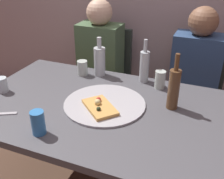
# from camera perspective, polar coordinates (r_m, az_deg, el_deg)

# --- Properties ---
(dining_table) EXTENTS (1.53, 0.92, 0.73)m
(dining_table) POSITION_cam_1_polar(r_m,az_deg,el_deg) (1.56, -1.82, -5.94)
(dining_table) COLOR #4C4C51
(dining_table) RESTS_ON ground_plane
(pizza_tray) EXTENTS (0.46, 0.46, 0.01)m
(pizza_tray) POSITION_cam_1_polar(r_m,az_deg,el_deg) (1.53, -1.41, -3.09)
(pizza_tray) COLOR #ADADB2
(pizza_tray) RESTS_ON dining_table
(pizza_slice_last) EXTENTS (0.25, 0.24, 0.05)m
(pizza_slice_last) POSITION_cam_1_polar(r_m,az_deg,el_deg) (1.47, -2.79, -3.60)
(pizza_slice_last) COLOR tan
(pizza_slice_last) RESTS_ON pizza_tray
(wine_bottle) EXTENTS (0.06, 0.06, 0.32)m
(wine_bottle) POSITION_cam_1_polar(r_m,az_deg,el_deg) (1.48, 12.97, 0.28)
(wine_bottle) COLOR brown
(wine_bottle) RESTS_ON dining_table
(beer_bottle) EXTENTS (0.06, 0.06, 0.29)m
(beer_bottle) POSITION_cam_1_polar(r_m,az_deg,el_deg) (1.76, 6.88, 4.99)
(beer_bottle) COLOR #B2BCC1
(beer_bottle) RESTS_ON dining_table
(water_bottle) EXTENTS (0.08, 0.08, 0.27)m
(water_bottle) POSITION_cam_1_polar(r_m,az_deg,el_deg) (1.85, -2.64, 6.12)
(water_bottle) COLOR #B2BCC1
(water_bottle) RESTS_ON dining_table
(tumbler_near) EXTENTS (0.07, 0.07, 0.12)m
(tumbler_near) POSITION_cam_1_polar(r_m,az_deg,el_deg) (1.71, 10.17, 2.07)
(tumbler_near) COLOR #B7C6BC
(tumbler_near) RESTS_ON dining_table
(tumbler_far) EXTENTS (0.07, 0.07, 0.09)m
(tumbler_far) POSITION_cam_1_polar(r_m,az_deg,el_deg) (1.78, -22.29, 0.93)
(tumbler_far) COLOR silver
(tumbler_far) RESTS_ON dining_table
(wine_glass) EXTENTS (0.07, 0.07, 0.10)m
(wine_glass) POSITION_cam_1_polar(r_m,az_deg,el_deg) (1.88, -6.28, 4.56)
(wine_glass) COLOR #B7C6BC
(wine_glass) RESTS_ON dining_table
(soda_can) EXTENTS (0.07, 0.07, 0.12)m
(soda_can) POSITION_cam_1_polar(r_m,az_deg,el_deg) (1.32, -15.40, -6.81)
(soda_can) COLOR #337AC1
(soda_can) RESTS_ON dining_table
(chair_left) EXTENTS (0.44, 0.44, 0.90)m
(chair_left) POSITION_cam_1_polar(r_m,az_deg,el_deg) (2.45, -1.82, 3.64)
(chair_left) COLOR #2D3833
(chair_left) RESTS_ON ground_plane
(chair_right) EXTENTS (0.44, 0.44, 0.90)m
(chair_right) POSITION_cam_1_polar(r_m,az_deg,el_deg) (2.28, 16.84, 0.37)
(chair_right) COLOR #2D3833
(chair_right) RESTS_ON ground_plane
(guest_in_sweater) EXTENTS (0.36, 0.56, 1.17)m
(guest_in_sweater) POSITION_cam_1_polar(r_m,az_deg,el_deg) (2.28, -3.41, 5.11)
(guest_in_sweater) COLOR #4C6B47
(guest_in_sweater) RESTS_ON ground_plane
(guest_in_beanie) EXTENTS (0.36, 0.56, 1.17)m
(guest_in_beanie) POSITION_cam_1_polar(r_m,az_deg,el_deg) (2.09, 16.80, 1.69)
(guest_in_beanie) COLOR navy
(guest_in_beanie) RESTS_ON ground_plane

